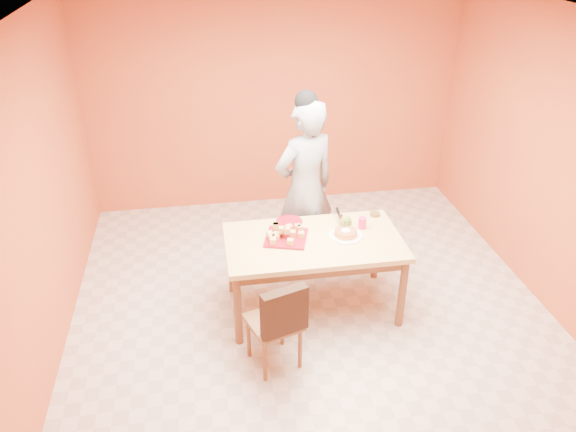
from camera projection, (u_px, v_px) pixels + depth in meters
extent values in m
plane|color=beige|center=(314.00, 319.00, 5.28)|extent=(5.00, 5.00, 0.00)
plane|color=silver|center=(322.00, 20.00, 3.97)|extent=(5.00, 5.00, 0.00)
plane|color=#B8472A|center=(275.00, 100.00, 6.78)|extent=(4.50, 0.00, 4.50)
plane|color=#B8472A|center=(31.00, 212.00, 4.31)|extent=(0.00, 5.00, 5.00)
plane|color=#B8472A|center=(567.00, 172.00, 4.95)|extent=(0.00, 5.00, 5.00)
cube|color=#E5CD78|center=(314.00, 242.00, 5.09)|extent=(1.60, 0.90, 0.05)
cube|color=brown|center=(314.00, 249.00, 5.13)|extent=(1.48, 0.78, 0.10)
cylinder|color=brown|center=(238.00, 311.00, 4.83)|extent=(0.07, 0.07, 0.71)
cylinder|color=brown|center=(231.00, 261.00, 5.51)|extent=(0.07, 0.07, 0.71)
cylinder|color=brown|center=(402.00, 294.00, 5.04)|extent=(0.07, 0.07, 0.71)
cylinder|color=brown|center=(376.00, 248.00, 5.72)|extent=(0.07, 0.07, 0.71)
imported|color=gray|center=(305.00, 189.00, 5.61)|extent=(0.80, 0.67, 1.86)
cube|color=maroon|center=(286.00, 238.00, 5.09)|extent=(0.45, 0.45, 0.02)
cylinder|color=maroon|center=(289.00, 222.00, 5.35)|extent=(0.29, 0.29, 0.02)
cylinder|color=white|center=(345.00, 235.00, 5.13)|extent=(0.39, 0.39, 0.01)
cylinder|color=orange|center=(346.00, 233.00, 5.12)|extent=(0.22, 0.22, 0.05)
cube|color=white|center=(342.00, 220.00, 5.26)|extent=(0.06, 0.23, 0.01)
ellipsoid|color=olive|center=(346.00, 223.00, 5.20)|extent=(0.14, 0.12, 0.15)
cylinder|color=#E3225F|center=(362.00, 223.00, 5.24)|extent=(0.08, 0.08, 0.11)
cylinder|color=#311D0D|center=(375.00, 214.00, 5.47)|extent=(0.10, 0.10, 0.03)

